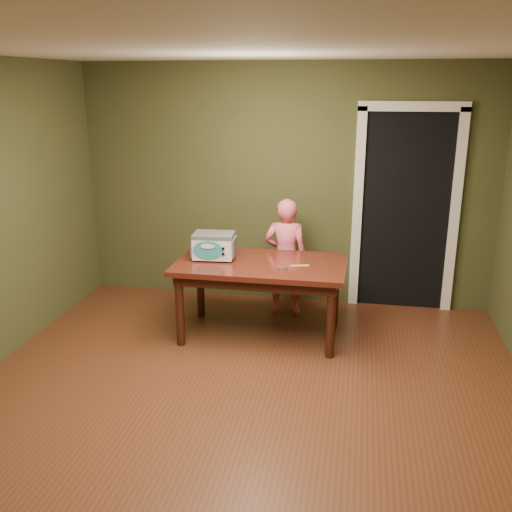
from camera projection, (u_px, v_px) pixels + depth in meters
The scene contains 8 objects.
floor at pixel (236, 417), 4.24m from camera, with size 5.00×5.00×0.00m, color #582B19.
room_shell at pixel (233, 190), 3.74m from camera, with size 4.52×5.02×2.61m.
doorway at pixel (403, 207), 6.32m from camera, with size 1.10×0.66×2.25m.
dining_table at pixel (260, 272), 5.43m from camera, with size 1.60×0.90×0.75m.
toy_oven at pixel (214, 245), 5.46m from camera, with size 0.43×0.31×0.25m.
baking_pan at pixel (282, 268), 5.20m from camera, with size 0.10×0.10×0.02m.
spatula at pixel (300, 266), 5.29m from camera, with size 0.18×0.03×0.01m, color #D9D15E.
child at pixel (285, 257), 5.98m from camera, with size 0.46×0.30×1.25m, color #F26378.
Camera 1 is at (0.82, -3.61, 2.40)m, focal length 40.00 mm.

